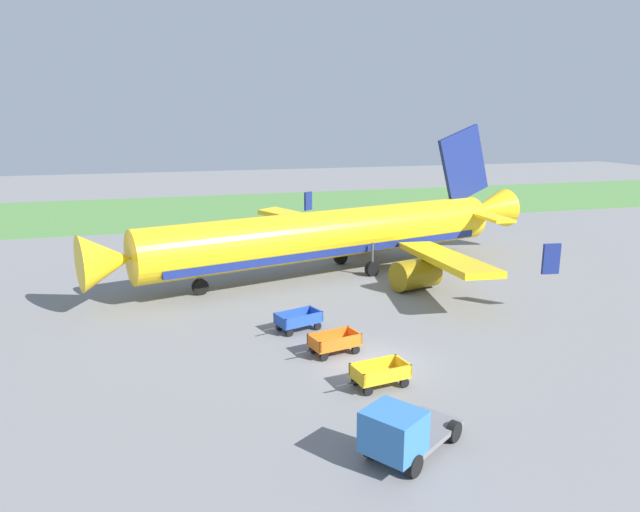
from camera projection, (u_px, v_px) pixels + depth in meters
name	position (u px, v px, depth m)	size (l,w,h in m)	color
ground_plane	(377.00, 363.00, 28.90)	(220.00, 220.00, 0.00)	slate
grass_strip	(231.00, 209.00, 77.77)	(220.00, 28.00, 0.06)	#518442
airplane	(341.00, 234.00, 45.28)	(37.14, 30.11, 11.34)	yellow
baggage_cart_nearest	(380.00, 374.00, 26.32)	(3.62, 1.76, 1.07)	gold
baggage_cart_second_in_row	(334.00, 343.00, 29.98)	(3.63, 1.90, 1.07)	orange
baggage_cart_third_in_row	(298.00, 320.00, 33.29)	(3.61, 2.08, 1.07)	#234CB2
service_truck_beside_carts	(401.00, 432.00, 20.49)	(4.69, 4.01, 2.10)	slate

